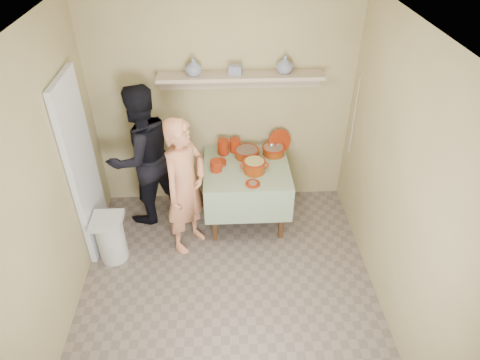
{
  "coord_description": "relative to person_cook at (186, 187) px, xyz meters",
  "views": [
    {
      "loc": [
        -0.02,
        -2.75,
        3.48
      ],
      "look_at": [
        0.15,
        0.75,
        0.95
      ],
      "focal_mm": 32.0,
      "sensor_mm": 36.0,
      "label": 1
    }
  ],
  "objects": [
    {
      "name": "electrical_cord",
      "position": [
        1.89,
        0.62,
        0.45
      ],
      "size": [
        0.01,
        0.05,
        0.9
      ],
      "color": "silver",
      "rests_on": "wall_shelf"
    },
    {
      "name": "room_shell",
      "position": [
        0.42,
        -0.86,
        0.81
      ],
      "size": [
        3.04,
        3.54,
        2.62
      ],
      "color": "tan",
      "rests_on": "ground"
    },
    {
      "name": "vase_left",
      "position": [
        0.12,
        0.75,
        1.02
      ],
      "size": [
        0.25,
        0.25,
        0.19
      ],
      "primitive_type": "imported",
      "rotation": [
        0.0,
        0.0,
        0.86
      ],
      "color": "navy",
      "rests_on": "wall_shelf"
    },
    {
      "name": "wall_shelf",
      "position": [
        0.62,
        0.79,
        0.88
      ],
      "size": [
        1.8,
        0.25,
        0.21
      ],
      "color": "tan",
      "rests_on": "room_shell"
    },
    {
      "name": "empty_bowl",
      "position": [
        0.36,
        0.47,
        -0.01
      ],
      "size": [
        0.15,
        0.15,
        0.04
      ],
      "primitive_type": "cylinder",
      "color": "maroon",
      "rests_on": "serving_table"
    },
    {
      "name": "cazuela_meat_b",
      "position": [
        1.0,
        0.66,
        0.02
      ],
      "size": [
        0.28,
        0.28,
        0.1
      ],
      "color": "maroon",
      "rests_on": "serving_table"
    },
    {
      "name": "bowl_stack",
      "position": [
        0.32,
        0.34,
        0.03
      ],
      "size": [
        0.13,
        0.13,
        0.13
      ],
      "primitive_type": "cylinder",
      "color": "maroon",
      "rests_on": "serving_table"
    },
    {
      "name": "cazuela_rice",
      "position": [
        0.75,
        0.3,
        0.05
      ],
      "size": [
        0.33,
        0.25,
        0.14
      ],
      "color": "maroon",
      "rests_on": "serving_table"
    },
    {
      "name": "tile_panel",
      "position": [
        -1.04,
        0.09,
        0.2
      ],
      "size": [
        0.06,
        0.7,
        2.0
      ],
      "primitive_type": "cube",
      "color": "silver",
      "rests_on": "ground"
    },
    {
      "name": "serving_table",
      "position": [
        0.67,
        0.42,
        -0.15
      ],
      "size": [
        0.97,
        0.97,
        0.76
      ],
      "color": "#4C2D16",
      "rests_on": "ground"
    },
    {
      "name": "person_cook",
      "position": [
        0.0,
        0.0,
        0.0
      ],
      "size": [
        0.65,
        0.69,
        1.59
      ],
      "primitive_type": "imported",
      "rotation": [
        0.0,
        0.0,
        0.94
      ],
      "color": "tan",
      "rests_on": "ground"
    },
    {
      "name": "ground",
      "position": [
        0.42,
        -0.86,
        -0.8
      ],
      "size": [
        3.5,
        3.5,
        0.0
      ],
      "primitive_type": "plane",
      "color": "#75655C",
      "rests_on": "ground"
    },
    {
      "name": "ladle",
      "position": [
        0.98,
        0.67,
        0.08
      ],
      "size": [
        0.08,
        0.26,
        0.19
      ],
      "color": "silver",
      "rests_on": "cazuela_meat_b"
    },
    {
      "name": "vase_right",
      "position": [
        1.09,
        0.77,
        1.02
      ],
      "size": [
        0.19,
        0.19,
        0.19
      ],
      "primitive_type": "imported",
      "rotation": [
        0.0,
        0.0,
        -0.03
      ],
      "color": "navy",
      "rests_on": "wall_shelf"
    },
    {
      "name": "trash_bin",
      "position": [
        -0.83,
        -0.19,
        -0.51
      ],
      "size": [
        0.32,
        0.32,
        0.56
      ],
      "color": "silver",
      "rests_on": "ground"
    },
    {
      "name": "ceramic_box",
      "position": [
        0.56,
        0.76,
        0.97
      ],
      "size": [
        0.16,
        0.13,
        0.1
      ],
      "primitive_type": "cube",
      "rotation": [
        0.0,
        0.0,
        -0.26
      ],
      "color": "navy",
      "rests_on": "wall_shelf"
    },
    {
      "name": "person_helper",
      "position": [
        -0.52,
        0.53,
        0.06
      ],
      "size": [
        1.06,
        1.03,
        1.71
      ],
      "primitive_type": "imported",
      "rotation": [
        0.0,
        0.0,
        -2.46
      ],
      "color": "black",
      "rests_on": "ground"
    },
    {
      "name": "cazuela_meat_a",
      "position": [
        0.68,
        0.62,
        0.02
      ],
      "size": [
        0.3,
        0.3,
        0.1
      ],
      "color": "maroon",
      "rests_on": "serving_table"
    },
    {
      "name": "propped_lid",
      "position": [
        1.08,
        0.74,
        0.09
      ],
      "size": [
        0.31,
        0.22,
        0.28
      ],
      "primitive_type": "cylinder",
      "rotation": [
        1.22,
        0.0,
        0.38
      ],
      "color": "maroon",
      "rests_on": "serving_table"
    },
    {
      "name": "plate_stack_b",
      "position": [
        0.55,
        0.74,
        0.04
      ],
      "size": [
        0.13,
        0.13,
        0.16
      ],
      "primitive_type": "cylinder",
      "color": "maroon",
      "rests_on": "serving_table"
    },
    {
      "name": "front_plate",
      "position": [
        0.71,
        0.06,
        -0.02
      ],
      "size": [
        0.16,
        0.16,
        0.03
      ],
      "color": "maroon",
      "rests_on": "serving_table"
    },
    {
      "name": "plate_stack_a",
      "position": [
        0.41,
        0.7,
        0.05
      ],
      "size": [
        0.13,
        0.13,
        0.18
      ],
      "primitive_type": "cylinder",
      "color": "maroon",
      "rests_on": "serving_table"
    }
  ]
}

